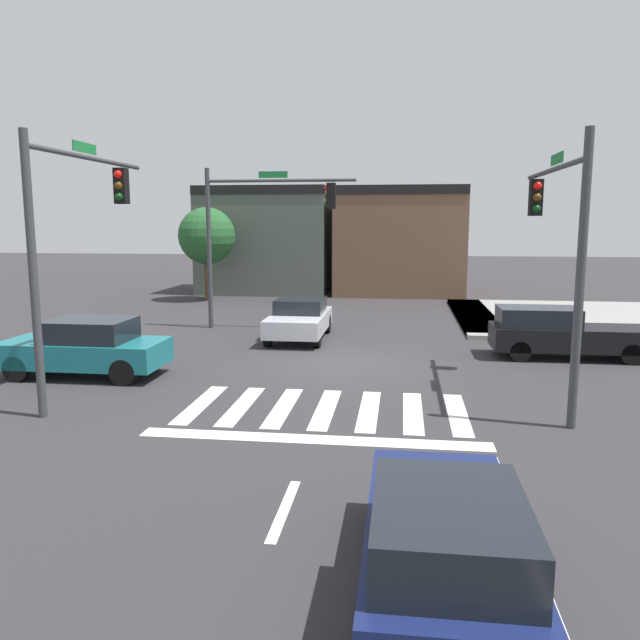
% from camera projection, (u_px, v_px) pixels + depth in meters
% --- Properties ---
extents(ground_plane, '(120.00, 120.00, 0.00)m').
position_uv_depth(ground_plane, '(344.00, 364.00, 18.41)').
color(ground_plane, '#302D30').
extents(crosswalk_near, '(6.20, 3.07, 0.01)m').
position_uv_depth(crosswalk_near, '(326.00, 409.00, 14.01)').
color(crosswalk_near, silver).
rests_on(crosswalk_near, ground_plane).
extents(lane_markings, '(6.80, 20.25, 0.01)m').
position_uv_depth(lane_markings, '(344.00, 625.00, 6.49)').
color(lane_markings, white).
rests_on(lane_markings, ground_plane).
extents(bike_detector_marking, '(0.94, 0.94, 0.01)m').
position_uv_depth(bike_detector_marking, '(403.00, 485.00, 9.96)').
color(bike_detector_marking, yellow).
rests_on(bike_detector_marking, ground_plane).
extents(curb_corner_northeast, '(10.00, 10.60, 0.15)m').
position_uv_depth(curb_corner_northeast, '(564.00, 319.00, 26.54)').
color(curb_corner_northeast, gray).
rests_on(curb_corner_northeast, ground_plane).
extents(storefront_row, '(15.06, 5.96, 6.10)m').
position_uv_depth(storefront_row, '(333.00, 240.00, 36.75)').
color(storefront_row, '#4C564C').
rests_on(storefront_row, ground_plane).
extents(traffic_signal_southeast, '(0.32, 5.66, 5.91)m').
position_uv_depth(traffic_signal_southeast, '(558.00, 226.00, 14.10)').
color(traffic_signal_southeast, '#383A3D').
rests_on(traffic_signal_southeast, ground_plane).
extents(traffic_signal_northwest, '(5.76, 0.32, 6.14)m').
position_uv_depth(traffic_signal_northwest, '(261.00, 218.00, 23.80)').
color(traffic_signal_northwest, '#383A3D').
rests_on(traffic_signal_northwest, ground_plane).
extents(traffic_signal_southwest, '(0.32, 5.57, 6.00)m').
position_uv_depth(traffic_signal_southwest, '(78.00, 218.00, 14.69)').
color(traffic_signal_southwest, '#383A3D').
rests_on(traffic_signal_southwest, ground_plane).
extents(car_teal, '(4.30, 1.89, 1.56)m').
position_uv_depth(car_teal, '(86.00, 347.00, 16.88)').
color(car_teal, '#196B70').
rests_on(car_teal, ground_plane).
extents(car_black, '(4.62, 1.71, 1.55)m').
position_uv_depth(car_black, '(561.00, 333.00, 19.16)').
color(car_black, black).
rests_on(car_black, ground_plane).
extents(car_navy, '(1.70, 4.11, 1.46)m').
position_uv_depth(car_navy, '(445.00, 540.00, 6.75)').
color(car_navy, '#141E4C').
rests_on(car_navy, ground_plane).
extents(car_silver, '(1.88, 4.13, 1.42)m').
position_uv_depth(car_silver, '(300.00, 318.00, 22.28)').
color(car_silver, '#B7BABF').
rests_on(car_silver, ground_plane).
extents(roadside_tree, '(2.96, 2.96, 4.88)m').
position_uv_depth(roadside_tree, '(207.00, 236.00, 32.69)').
color(roadside_tree, '#4C3823').
rests_on(roadside_tree, ground_plane).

